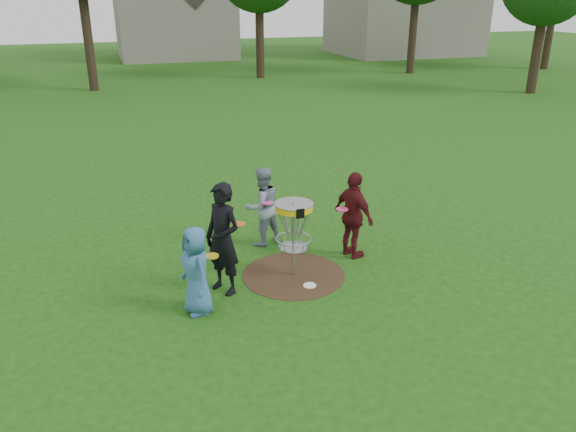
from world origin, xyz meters
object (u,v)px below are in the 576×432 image
object	(u,v)px
player_black	(223,239)
disc_golf_basket	(294,221)
player_maroon	(354,216)
player_grey	(262,206)
player_blue	(196,271)

from	to	relation	value
player_black	disc_golf_basket	distance (m)	1.27
player_black	player_maroon	bearing A→B (deg)	68.82
player_grey	disc_golf_basket	xyz separation A→B (m)	(0.14, -1.44, 0.24)
player_grey	disc_golf_basket	world-z (taller)	player_grey
player_grey	disc_golf_basket	size ratio (longest dim) A/B	1.13
player_grey	player_blue	bearing A→B (deg)	35.52
player_grey	player_maroon	distance (m)	1.79
player_grey	player_black	bearing A→B (deg)	38.68
player_blue	player_maroon	distance (m)	3.23
player_maroon	player_blue	bearing A→B (deg)	91.38
player_blue	player_maroon	world-z (taller)	player_maroon
player_black	disc_golf_basket	size ratio (longest dim) A/B	1.35
player_black	disc_golf_basket	world-z (taller)	player_black
player_blue	player_maroon	xyz separation A→B (m)	(3.07, 1.01, 0.11)
player_maroon	player_black	bearing A→B (deg)	84.53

